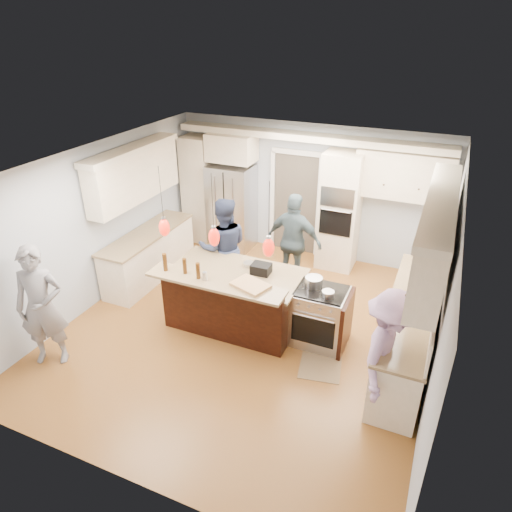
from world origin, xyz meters
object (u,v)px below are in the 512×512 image
at_px(island_range, 321,317).
at_px(person_far_left, 224,248).
at_px(refrigerator, 232,207).
at_px(kitchen_island, 235,297).
at_px(person_bar_end, 41,307).

height_order(island_range, person_far_left, person_far_left).
height_order(refrigerator, island_range, refrigerator).
bearing_deg(refrigerator, kitchen_island, -63.12).
xyz_separation_m(kitchen_island, island_range, (1.41, 0.08, -0.03)).
height_order(island_range, person_bar_end, person_bar_end).
height_order(refrigerator, person_bar_end, person_bar_end).
height_order(person_bar_end, person_far_left, person_bar_end).
bearing_deg(island_range, kitchen_island, -176.90).
distance_m(refrigerator, person_far_left, 1.93).
bearing_deg(person_bar_end, island_range, 2.51).
height_order(refrigerator, person_far_left, person_far_left).
bearing_deg(person_bar_end, person_far_left, 34.09).
xyz_separation_m(kitchen_island, person_bar_end, (-2.05, -1.87, 0.43)).
bearing_deg(kitchen_island, refrigerator, 116.88).
xyz_separation_m(kitchen_island, person_far_left, (-0.58, 0.78, 0.42)).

